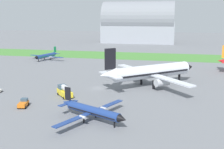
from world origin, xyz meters
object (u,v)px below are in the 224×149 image
Objects in this scene: airplane_midfield_jet at (151,72)px; airplane_taxiing_turboprop at (46,56)px; pushback_tug_near_gate at (23,103)px; fuel_truck_by_runway at (65,91)px; airplane_foreground_turboprop at (92,110)px.

airplane_taxiing_turboprop is at bearing 102.11° from airplane_midfield_jet.
pushback_tug_near_gate is at bearing -177.89° from airplane_midfield_jet.
airplane_midfield_jet is at bearing 67.42° from airplane_taxiing_turboprop.
airplane_midfield_jet reaches higher than fuel_truck_by_runway.
airplane_foreground_turboprop is 4.96× the size of pushback_tug_near_gate.
airplane_midfield_jet is 39.53m from pushback_tug_near_gate.
pushback_tug_near_gate is 12.38m from fuel_truck_by_runway.
airplane_taxiing_turboprop is at bearing 147.11° from airplane_foreground_turboprop.
airplane_foreground_turboprop is at bearing 176.64° from fuel_truck_by_runway.
airplane_midfield_jet is at bearing -58.88° from pushback_tug_near_gate.
airplane_foreground_turboprop is at bearing -117.04° from pushback_tug_near_gate.
pushback_tug_near_gate is (-28.69, -26.94, -3.71)m from airplane_midfield_jet.
airplane_taxiing_turboprop reaches higher than fuel_truck_by_runway.
airplane_midfield_jet reaches higher than airplane_taxiing_turboprop.
fuel_truck_by_runway is at bearing 175.39° from airplane_midfield_jet.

